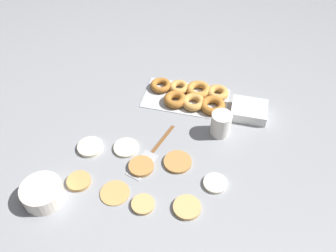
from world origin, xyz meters
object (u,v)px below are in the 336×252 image
object	(u,v)px
pancake_6	(126,148)
pancake_7	(79,181)
pancake_1	(187,207)
pancake_2	(141,166)
pancake_5	(143,204)
pancake_0	(90,147)
pancake_4	(178,162)
batter_bowl	(43,193)
spatula	(147,159)
pancake_8	(115,193)
container_stack	(249,111)
paper_cup	(221,124)
pancake_3	(215,183)
donut_tray	(192,96)

from	to	relation	value
pancake_6	pancake_7	distance (m)	0.22
pancake_1	pancake_6	xyz separation A→B (m)	(0.28, -0.20, -0.00)
pancake_2	pancake_5	size ratio (longest dim) A/B	1.17
pancake_0	pancake_5	world-z (taller)	pancake_0
pancake_0	pancake_4	distance (m)	0.35
pancake_7	batter_bowl	xyz separation A→B (m)	(0.09, 0.09, 0.02)
pancake_1	spatula	distance (m)	0.26
pancake_7	spatula	xyz separation A→B (m)	(-0.21, -0.16, -0.01)
pancake_2	pancake_8	distance (m)	0.14
pancake_1	pancake_7	size ratio (longest dim) A/B	1.11
pancake_0	container_stack	distance (m)	0.67
paper_cup	pancake_0	bearing A→B (deg)	22.76
pancake_2	batter_bowl	world-z (taller)	batter_bowl
pancake_2	pancake_7	world-z (taller)	same
pancake_0	spatula	bearing A→B (deg)	-179.83
pancake_0	pancake_7	distance (m)	0.16
pancake_1	container_stack	size ratio (longest dim) A/B	0.65
pancake_4	pancake_0	bearing A→B (deg)	1.65
pancake_3	spatula	distance (m)	0.27
pancake_6	pancake_7	world-z (taller)	pancake_7
pancake_0	donut_tray	size ratio (longest dim) A/B	0.27
container_stack	spatula	distance (m)	0.49
batter_bowl	container_stack	world-z (taller)	batter_bowl
pancake_0	pancake_3	size ratio (longest dim) A/B	1.16
pancake_2	container_stack	world-z (taller)	container_stack
container_stack	paper_cup	world-z (taller)	paper_cup
pancake_1	spatula	bearing A→B (deg)	-42.25
batter_bowl	pancake_7	bearing A→B (deg)	-134.93
pancake_7	donut_tray	xyz separation A→B (m)	(-0.31, -0.53, 0.01)
container_stack	pancake_2	bearing A→B (deg)	46.01
pancake_7	donut_tray	distance (m)	0.62
paper_cup	pancake_4	bearing A→B (deg)	55.27
pancake_1	pancake_3	distance (m)	0.14
pancake_4	batter_bowl	bearing A→B (deg)	31.92
pancake_8	container_stack	size ratio (longest dim) A/B	0.71
batter_bowl	spatula	bearing A→B (deg)	-140.10
pancake_2	pancake_5	world-z (taller)	pancake_2
container_stack	pancake_6	bearing A→B (deg)	34.14
paper_cup	pancake_6	bearing A→B (deg)	26.42
pancake_3	spatula	xyz separation A→B (m)	(0.27, -0.05, -0.00)
pancake_4	pancake_6	xyz separation A→B (m)	(0.21, -0.02, -0.00)
pancake_3	pancake_7	xyz separation A→B (m)	(0.48, 0.11, 0.00)
batter_bowl	donut_tray	bearing A→B (deg)	-122.50
pancake_4	container_stack	size ratio (longest dim) A/B	0.72
pancake_0	pancake_3	world-z (taller)	pancake_0
pancake_7	pancake_4	bearing A→B (deg)	-152.57
pancake_3	paper_cup	xyz separation A→B (m)	(0.02, -0.25, 0.04)
pancake_6	pancake_4	bearing A→B (deg)	174.41
pancake_1	pancake_6	distance (m)	0.35
pancake_2	paper_cup	size ratio (longest dim) A/B	0.94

